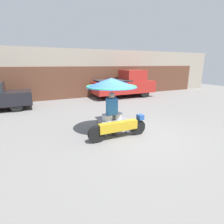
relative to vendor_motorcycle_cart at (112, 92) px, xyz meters
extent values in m
plane|color=slate|center=(0.54, -0.43, -1.60)|extent=(36.00, 36.00, 0.00)
cube|color=gray|center=(0.54, 8.73, 0.24)|extent=(28.00, 2.00, 3.68)
cube|color=#563323|center=(0.54, 7.70, -0.40)|extent=(23.80, 0.06, 2.39)
cylinder|color=black|center=(0.82, -0.49, -1.31)|extent=(0.58, 0.14, 0.58)
cylinder|color=black|center=(-0.83, -0.49, -1.31)|extent=(0.58, 0.14, 0.58)
cube|color=#B7931E|center=(0.00, -0.49, -1.15)|extent=(1.45, 0.24, 0.32)
cube|color=#234C93|center=(0.92, -0.49, -0.93)|extent=(0.20, 0.24, 0.18)
cylinder|color=black|center=(0.00, 0.32, -1.34)|extent=(0.52, 0.14, 0.52)
cylinder|color=#515156|center=(0.44, -0.28, -1.31)|extent=(0.03, 0.03, 0.57)
cylinder|color=#515156|center=(0.44, 0.42, -1.31)|extent=(0.03, 0.03, 0.57)
cylinder|color=#515156|center=(-0.45, -0.28, -1.31)|extent=(0.03, 0.03, 0.57)
cylinder|color=#515156|center=(-0.45, 0.42, -1.31)|extent=(0.03, 0.03, 0.57)
cube|color=gray|center=(0.00, 0.07, -1.02)|extent=(1.05, 0.82, 0.02)
cylinder|color=#B2B2B7|center=(0.00, 0.07, -0.42)|extent=(0.03, 0.03, 1.17)
cone|color=blue|center=(0.00, 0.07, 0.33)|extent=(1.84, 1.84, 0.32)
torus|color=green|center=(0.00, 0.07, 0.19)|extent=(1.80, 1.80, 0.05)
cylinder|color=#B7B7BC|center=(-0.24, -0.07, -0.90)|extent=(0.40, 0.40, 0.20)
cylinder|color=#B7B7BC|center=(0.18, -0.05, -0.91)|extent=(0.38, 0.38, 0.20)
cylinder|color=#B7B7BC|center=(-0.06, 0.24, -0.96)|extent=(0.24, 0.24, 0.10)
cylinder|color=#4C473D|center=(-0.17, -0.13, -1.20)|extent=(0.14, 0.14, 0.79)
cylinder|color=#4C473D|center=(0.01, -0.13, -1.20)|extent=(0.14, 0.14, 0.79)
cube|color=teal|center=(-0.08, -0.13, -0.51)|extent=(0.38, 0.22, 0.60)
sphere|color=tan|center=(-0.08, -0.13, -0.10)|extent=(0.22, 0.22, 0.22)
cylinder|color=black|center=(-3.44, 5.12, -1.28)|extent=(0.63, 0.20, 0.63)
cylinder|color=black|center=(-3.44, 6.57, -1.28)|extent=(0.63, 0.20, 0.63)
cylinder|color=black|center=(5.55, 5.71, -1.23)|extent=(0.74, 0.24, 0.74)
cylinder|color=black|center=(5.55, 7.30, -1.23)|extent=(0.74, 0.24, 0.74)
cylinder|color=black|center=(2.62, 5.71, -1.23)|extent=(0.74, 0.24, 0.74)
cylinder|color=black|center=(2.62, 7.30, -1.23)|extent=(0.74, 0.24, 0.74)
cube|color=#A3231E|center=(4.08, 6.50, -0.78)|extent=(4.87, 1.87, 0.90)
cube|color=#A3231E|center=(4.86, 6.50, 0.09)|extent=(1.66, 1.72, 0.85)
cube|color=#2D2D33|center=(3.11, 6.50, -0.23)|extent=(2.53, 1.80, 0.08)
camera|label=1|loc=(-2.67, -5.63, 0.96)|focal=28.00mm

